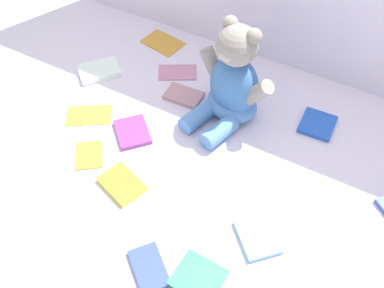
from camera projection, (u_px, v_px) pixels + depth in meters
name	position (u px, v px, depth m)	size (l,w,h in m)	color
ground_plane	(210.00, 143.00, 1.22)	(3.20, 3.20, 0.00)	silver
teddy_bear	(233.00, 84.00, 1.21)	(0.25, 0.24, 0.30)	#3F72B2
book_case_1	(89.00, 115.00, 1.29)	(0.08, 0.13, 0.01)	yellow
book_case_3	(99.00, 71.00, 1.40)	(0.08, 0.12, 0.02)	white
book_case_4	(317.00, 124.00, 1.26)	(0.09, 0.10, 0.01)	blue
book_case_5	(198.00, 278.00, 0.97)	(0.09, 0.10, 0.01)	#3C9468
book_case_6	(89.00, 155.00, 1.19)	(0.07, 0.09, 0.01)	gold
book_case_7	(178.00, 72.00, 1.41)	(0.07, 0.12, 0.01)	#BC799A
book_case_8	(163.00, 42.00, 1.50)	(0.09, 0.13, 0.01)	gold
book_case_9	(122.00, 184.00, 1.13)	(0.08, 0.11, 0.01)	yellow
book_case_10	(258.00, 237.00, 1.03)	(0.08, 0.11, 0.01)	#75BBDF
book_case_11	(149.00, 268.00, 0.99)	(0.07, 0.11, 0.01)	#384DAB
book_case_12	(132.00, 132.00, 1.24)	(0.09, 0.11, 0.01)	purple
book_case_13	(184.00, 96.00, 1.33)	(0.07, 0.11, 0.01)	#AF7F88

